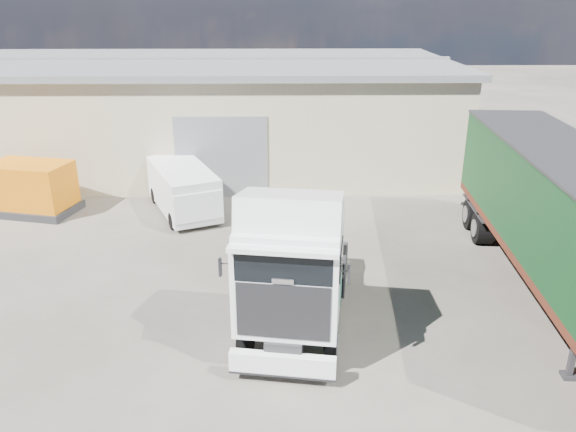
{
  "coord_description": "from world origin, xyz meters",
  "views": [
    {
      "loc": [
        0.46,
        -13.66,
        8.35
      ],
      "look_at": [
        0.76,
        3.0,
        1.79
      ],
      "focal_mm": 35.0,
      "sensor_mm": 36.0,
      "label": 1
    }
  ],
  "objects_px": {
    "tractor_unit": "(294,273)",
    "orange_skip": "(32,191)",
    "panel_van": "(184,191)",
    "box_trailer": "(561,211)"
  },
  "relations": [
    {
      "from": "panel_van",
      "to": "orange_skip",
      "type": "bearing_deg",
      "value": 154.0
    },
    {
      "from": "box_trailer",
      "to": "tractor_unit",
      "type": "bearing_deg",
      "value": -159.41
    },
    {
      "from": "tractor_unit",
      "to": "orange_skip",
      "type": "relative_size",
      "value": 1.79
    },
    {
      "from": "box_trailer",
      "to": "panel_van",
      "type": "bearing_deg",
      "value": 155.53
    },
    {
      "from": "tractor_unit",
      "to": "orange_skip",
      "type": "distance_m",
      "value": 13.93
    },
    {
      "from": "panel_van",
      "to": "orange_skip",
      "type": "relative_size",
      "value": 1.35
    },
    {
      "from": "tractor_unit",
      "to": "orange_skip",
      "type": "bearing_deg",
      "value": 147.6
    },
    {
      "from": "box_trailer",
      "to": "orange_skip",
      "type": "distance_m",
      "value": 19.55
    },
    {
      "from": "panel_van",
      "to": "orange_skip",
      "type": "height_order",
      "value": "orange_skip"
    },
    {
      "from": "tractor_unit",
      "to": "box_trailer",
      "type": "bearing_deg",
      "value": 24.47
    }
  ]
}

